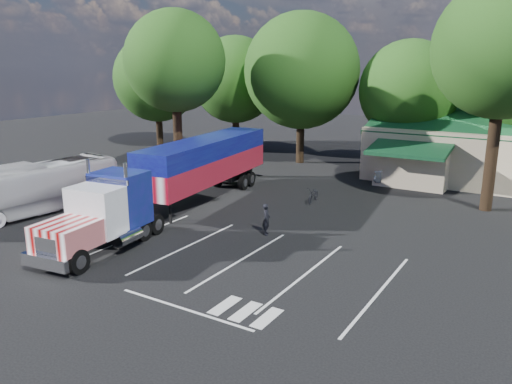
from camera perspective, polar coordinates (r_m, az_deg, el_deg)
The scene contains 12 objects.
ground at distance 29.24m, azimuth -0.51°, elevation -2.74°, with size 120.00×120.00×0.00m, color black.
tree_row_a at distance 54.52m, azimuth -11.24°, elevation 12.61°, with size 9.00×9.00×11.68m.
tree_row_b at distance 49.97m, azimuth -2.38°, elevation 12.69°, with size 8.40×8.40×11.35m.
tree_row_c at distance 44.54m, azimuth 5.24°, elevation 13.60°, with size 10.00×10.00×13.05m.
tree_row_d at distance 42.62m, azimuth 17.11°, elevation 11.05°, with size 8.00×8.00×10.60m.
tree_near_left at distance 39.02m, azimuth -9.24°, elevation 14.51°, with size 7.60×7.60×12.65m.
tree_near_right at distance 32.36m, azimuth 26.52°, elevation 14.44°, with size 8.00×8.00×13.50m.
semi_truck at distance 30.18m, azimuth -8.19°, elevation 2.31°, with size 4.97×20.18×4.20m.
woman at distance 25.87m, azimuth 1.20°, elevation -3.13°, with size 0.60×0.40×1.66m, color black.
bicycle at distance 32.23m, azimuth 6.62°, elevation -0.28°, with size 0.67×1.92×1.01m, color black.
tour_bus at distance 32.25m, azimuth -24.16°, elevation 0.36°, with size 2.52×10.75×2.99m, color silver.
silver_sedan at distance 37.93m, azimuth 16.90°, elevation 1.83°, with size 1.63×4.68×1.54m, color #AAAEB2.
Camera 1 is at (14.84, -23.67, 8.63)m, focal length 35.00 mm.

